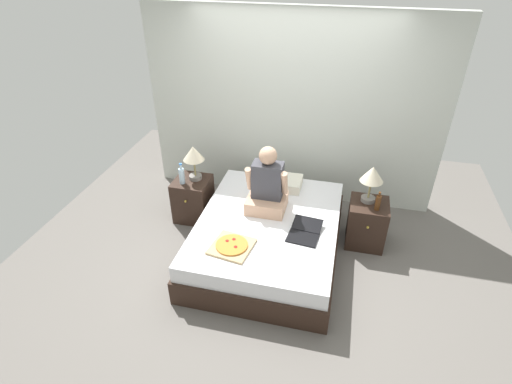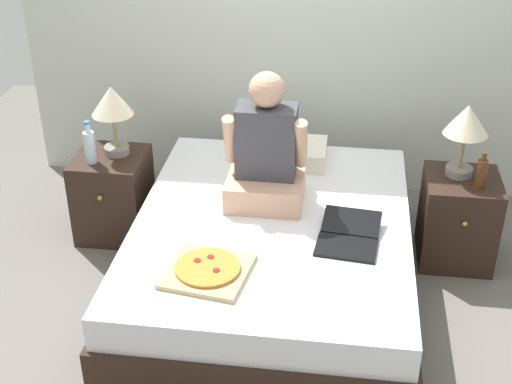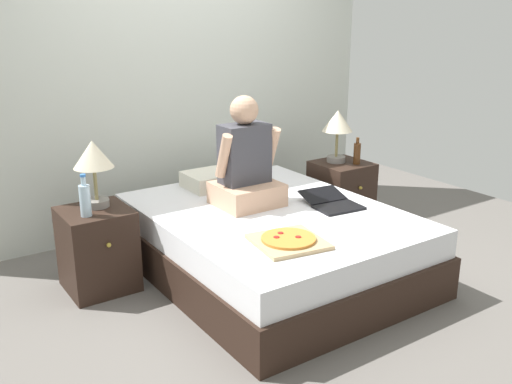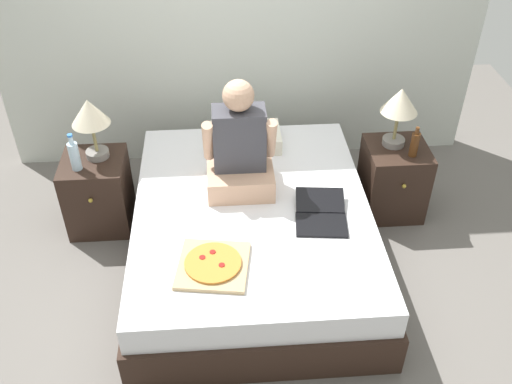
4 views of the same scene
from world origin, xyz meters
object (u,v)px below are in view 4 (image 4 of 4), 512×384
lamp_on_left_nightstand (90,116)px  pizza_box (213,265)px  lamp_on_right_nightstand (400,105)px  water_bottle (74,155)px  person_seated (240,150)px  bed (252,233)px  laptop (321,216)px  nightstand_right (393,179)px  nightstand_left (98,192)px  beer_bottle (415,144)px

lamp_on_left_nightstand → pizza_box: size_ratio=0.99×
lamp_on_right_nightstand → lamp_on_left_nightstand: bearing=180.0°
water_bottle → lamp_on_right_nightstand: 2.25m
person_seated → bed: bearing=-73.4°
water_bottle → laptop: 1.70m
water_bottle → pizza_box: (0.91, -0.92, -0.18)m
lamp_on_left_nightstand → person_seated: person_seated is taller
water_bottle → lamp_on_left_nightstand: bearing=49.4°
lamp_on_right_nightstand → pizza_box: 1.75m
nightstand_right → lamp_on_right_nightstand: size_ratio=1.25×
nightstand_right → person_seated: person_seated is taller
nightstand_left → laptop: nightstand_left is taller
lamp_on_right_nightstand → bed: bearing=-154.0°
person_seated → lamp_on_right_nightstand: bearing=14.8°
pizza_box → water_bottle: bearing=134.6°
nightstand_left → pizza_box: nightstand_left is taller
lamp_on_left_nightstand → beer_bottle: size_ratio=1.96×
lamp_on_left_nightstand → person_seated: (0.99, -0.30, -0.12)m
nightstand_left → nightstand_right: same height
nightstand_right → water_bottle: bearing=-177.7°
bed → beer_bottle: bearing=17.6°
beer_bottle → person_seated: bearing=-173.1°
lamp_on_right_nightstand → pizza_box: bearing=-141.3°
person_seated → laptop: size_ratio=1.75×
water_bottle → nightstand_left: bearing=48.3°
nightstand_right → laptop: (-0.67, -0.64, 0.22)m
water_bottle → laptop: size_ratio=0.62×
nightstand_right → laptop: size_ratio=1.26×
lamp_on_left_nightstand → pizza_box: (0.79, -1.06, -0.39)m
laptop → pizza_box: 0.78m
beer_bottle → person_seated: 1.24m
nightstand_left → lamp_on_left_nightstand: bearing=51.4°
beer_bottle → nightstand_left: bearing=177.5°
bed → laptop: 0.53m
beer_bottle → lamp_on_right_nightstand: bearing=123.7°
nightstand_left → lamp_on_right_nightstand: 2.24m
bed → lamp_on_left_nightstand: bearing=153.8°
beer_bottle → person_seated: person_seated is taller
bed → lamp_on_right_nightstand: (1.06, 0.52, 0.65)m
nightstand_right → beer_bottle: beer_bottle is taller
water_bottle → laptop: (1.60, -0.55, -0.18)m
nightstand_left → water_bottle: size_ratio=2.04×
person_seated → laptop: 0.68m
lamp_on_left_nightstand → lamp_on_right_nightstand: bearing=0.0°
nightstand_left → lamp_on_right_nightstand: size_ratio=1.25×
lamp_on_right_nightstand → person_seated: size_ratio=0.58×
water_bottle → nightstand_right: size_ratio=0.49×
water_bottle → bed: bearing=-17.9°
lamp_on_left_nightstand → nightstand_left: bearing=-128.6°
nightstand_right → pizza_box: bearing=-143.2°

